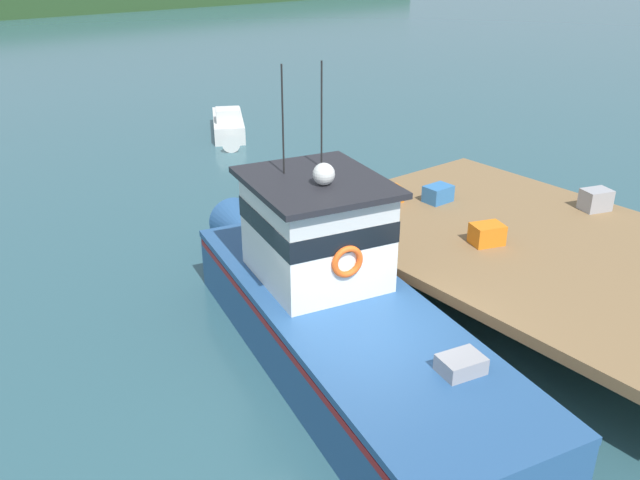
% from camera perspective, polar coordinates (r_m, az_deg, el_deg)
% --- Properties ---
extents(ground_plane, '(200.00, 200.00, 0.00)m').
position_cam_1_polar(ground_plane, '(11.02, 2.83, -12.34)').
color(ground_plane, '#2D5660').
extents(dock, '(6.00, 9.00, 1.20)m').
position_cam_1_polar(dock, '(13.71, 18.28, -0.62)').
color(dock, '#4C3D2D').
rests_on(dock, ground).
extents(main_fishing_boat, '(4.19, 9.96, 4.80)m').
position_cam_1_polar(main_fishing_boat, '(11.23, 1.06, -5.39)').
color(main_fishing_boat, '#285184').
rests_on(main_fishing_boat, ground).
extents(crate_single_far, '(0.60, 0.44, 0.37)m').
position_cam_1_polar(crate_single_far, '(15.12, 10.07, 3.92)').
color(crate_single_far, '#3370B2').
rests_on(crate_single_far, dock).
extents(crate_stack_near_edge, '(0.71, 0.62, 0.40)m').
position_cam_1_polar(crate_stack_near_edge, '(13.20, 14.11, 0.49)').
color(crate_stack_near_edge, orange).
rests_on(crate_stack_near_edge, dock).
extents(crate_single_by_cleat, '(0.71, 0.61, 0.46)m').
position_cam_1_polar(crate_single_by_cleat, '(15.61, 22.53, 3.21)').
color(crate_single_by_cleat, '#9E9EA3').
rests_on(crate_single_by_cleat, dock).
extents(crate_stack_mid_dock, '(0.71, 0.61, 0.33)m').
position_cam_1_polar(crate_stack_mid_dock, '(15.02, 5.85, 3.94)').
color(crate_stack_mid_dock, orange).
rests_on(crate_stack_mid_dock, dock).
extents(bait_bucket, '(0.32, 0.32, 0.34)m').
position_cam_1_polar(bait_bucket, '(13.20, 3.82, 1.08)').
color(bait_bucket, '#E04C19').
rests_on(bait_bucket, dock).
extents(moored_boat_off_the_point, '(2.74, 4.04, 1.06)m').
position_cam_1_polar(moored_boat_off_the_point, '(24.75, -7.84, 9.67)').
color(moored_boat_off_the_point, silver).
rests_on(moored_boat_off_the_point, ground).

